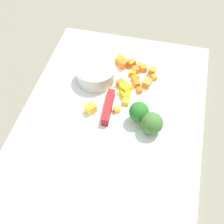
{
  "coord_description": "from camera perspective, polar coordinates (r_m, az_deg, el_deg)",
  "views": [
    {
      "loc": [
        0.36,
        0.09,
        0.49
      ],
      "look_at": [
        0.0,
        0.0,
        0.02
      ],
      "focal_mm": 49.41,
      "sensor_mm": 36.0,
      "label": 1
    }
  ],
  "objects": [
    {
      "name": "broccoli_floret_1",
      "position": [
        0.57,
        4.96,
        -0.22
      ],
      "size": [
        0.04,
        0.04,
        0.05
      ],
      "color": "#88B656",
      "rests_on": "cutting_board"
    },
    {
      "name": "carrot_dice_3",
      "position": [
        0.66,
        4.27,
        6.24
      ],
      "size": [
        0.02,
        0.02,
        0.01
      ],
      "primitive_type": "cube",
      "rotation": [
        0.0,
        0.0,
        2.43
      ],
      "color": "orange",
      "rests_on": "cutting_board"
    },
    {
      "name": "pepper_dice_2",
      "position": [
        0.63,
        -0.19,
        3.33
      ],
      "size": [
        0.02,
        0.02,
        0.01
      ],
      "primitive_type": "cube",
      "rotation": [
        0.0,
        0.0,
        1.94
      ],
      "color": "yellow",
      "rests_on": "cutting_board"
    },
    {
      "name": "chef_knife",
      "position": [
        0.57,
        -1.77,
        -3.94
      ],
      "size": [
        0.33,
        0.04,
        0.02
      ],
      "rotation": [
        0.0,
        0.0,
        0.07
      ],
      "color": "silver",
      "rests_on": "cutting_board"
    },
    {
      "name": "carrot_dice_2",
      "position": [
        0.67,
        7.8,
        6.37
      ],
      "size": [
        0.02,
        0.02,
        0.01
      ],
      "primitive_type": "cube",
      "rotation": [
        0.0,
        0.0,
        2.24
      ],
      "color": "orange",
      "rests_on": "cutting_board"
    },
    {
      "name": "carrot_dice_10",
      "position": [
        0.65,
        4.62,
        5.3
      ],
      "size": [
        0.02,
        0.02,
        0.01
      ],
      "primitive_type": "cube",
      "rotation": [
        0.0,
        0.0,
        0.42
      ],
      "color": "orange",
      "rests_on": "cutting_board"
    },
    {
      "name": "prep_bowl",
      "position": [
        0.65,
        -3.02,
        7.06
      ],
      "size": [
        0.08,
        0.08,
        0.03
      ],
      "primitive_type": "cylinder",
      "color": "#BBBCBA",
      "rests_on": "cutting_board"
    },
    {
      "name": "pepper_dice_3",
      "position": [
        0.6,
        -3.87,
        0.97
      ],
      "size": [
        0.03,
        0.02,
        0.02
      ],
      "primitive_type": "cube",
      "rotation": [
        0.0,
        0.0,
        0.86
      ],
      "color": "yellow",
      "rests_on": "cutting_board"
    },
    {
      "name": "carrot_dice_9",
      "position": [
        0.65,
        1.33,
        5.39
      ],
      "size": [
        0.02,
        0.02,
        0.01
      ],
      "primitive_type": "cube",
      "rotation": [
        0.0,
        0.0,
        1.03
      ],
      "color": "orange",
      "rests_on": "cutting_board"
    },
    {
      "name": "pepper_dice_0",
      "position": [
        0.61,
        2.62,
        1.89
      ],
      "size": [
        0.01,
        0.01,
        0.01
      ],
      "primitive_type": "cube",
      "rotation": [
        0.0,
        0.0,
        3.08
      ],
      "color": "yellow",
      "rests_on": "cutting_board"
    },
    {
      "name": "pepper_dice_1",
      "position": [
        0.63,
        2.49,
        4.31
      ],
      "size": [
        0.03,
        0.03,
        0.02
      ],
      "primitive_type": "cube",
      "rotation": [
        0.0,
        0.0,
        2.53
      ],
      "color": "yellow",
      "rests_on": "cutting_board"
    },
    {
      "name": "carrot_dice_6",
      "position": [
        0.68,
        4.43,
        7.81
      ],
      "size": [
        0.02,
        0.02,
        0.01
      ],
      "primitive_type": "cube",
      "rotation": [
        0.0,
        0.0,
        2.07
      ],
      "color": "orange",
      "rests_on": "cutting_board"
    },
    {
      "name": "carrot_dice_12",
      "position": [
        0.68,
        5.85,
        8.08
      ],
      "size": [
        0.02,
        0.02,
        0.01
      ],
      "primitive_type": "cube",
      "rotation": [
        0.0,
        0.0,
        1.86
      ],
      "color": "orange",
      "rests_on": "cutting_board"
    },
    {
      "name": "pepper_dice_5",
      "position": [
        0.6,
        0.91,
        0.5
      ],
      "size": [
        0.02,
        0.02,
        0.01
      ],
      "primitive_type": "cube",
      "rotation": [
        0.0,
        0.0,
        2.14
      ],
      "color": "yellow",
      "rests_on": "cutting_board"
    },
    {
      "name": "carrot_dice_7",
      "position": [
        0.69,
        3.57,
        8.99
      ],
      "size": [
        0.02,
        0.02,
        0.01
      ],
      "primitive_type": "cube",
      "rotation": [
        0.0,
        0.0,
        1.08
      ],
      "color": "orange",
      "rests_on": "cutting_board"
    },
    {
      "name": "carrot_dice_4",
      "position": [
        0.64,
        5.08,
        4.06
      ],
      "size": [
        0.01,
        0.01,
        0.01
      ],
      "primitive_type": "cube",
      "rotation": [
        0.0,
        0.0,
        0.67
      ],
      "color": "orange",
      "rests_on": "cutting_board"
    },
    {
      "name": "pepper_dice_4",
      "position": [
        0.62,
        2.49,
        3.21
      ],
      "size": [
        0.02,
        0.02,
        0.01
      ],
      "primitive_type": "cube",
      "rotation": [
        0.0,
        0.0,
        2.29
      ],
      "color": "yellow",
      "rests_on": "cutting_board"
    },
    {
      "name": "carrot_dice_0",
      "position": [
        0.7,
        1.44,
        9.59
      ],
      "size": [
        0.02,
        0.02,
        0.02
      ],
      "primitive_type": "cube",
      "rotation": [
        0.0,
        0.0,
        1.21
      ],
      "color": "orange",
      "rests_on": "cutting_board"
    },
    {
      "name": "carrot_dice_11",
      "position": [
        0.67,
        3.85,
        7.2
      ],
      "size": [
        0.02,
        0.02,
        0.01
      ],
      "primitive_type": "cube",
      "rotation": [
        0.0,
        0.0,
        1.73
      ],
      "color": "orange",
      "rests_on": "cutting_board"
    },
    {
      "name": "ground_plane",
      "position": [
        0.61,
        -0.0,
        -1.29
      ],
      "size": [
        4.0,
        4.0,
        0.0
      ],
      "primitive_type": "plane",
      "color": "#696757"
    },
    {
      "name": "carrot_dice_5",
      "position": [
        0.65,
        6.54,
        5.37
      ],
      "size": [
        0.02,
        0.02,
        0.01
      ],
      "primitive_type": "cube",
      "rotation": [
        0.0,
        0.0,
        2.88
      ],
      "color": "orange",
      "rests_on": "cutting_board"
    },
    {
      "name": "carrot_dice_8",
      "position": [
        0.69,
        4.97,
        8.51
      ],
      "size": [
        0.02,
        0.02,
        0.01
      ],
      "primitive_type": "cube",
      "rotation": [
        0.0,
        0.0,
        2.63
      ],
      "color": "orange",
      "rests_on": "cutting_board"
    },
    {
      "name": "carrot_dice_1",
      "position": [
        0.69,
        2.19,
        8.89
      ],
      "size": [
        0.02,
        0.02,
        0.02
      ],
      "primitive_type": "cube",
      "rotation": [
        0.0,
        0.0,
        2.64
      ],
      "color": "orange",
      "rests_on": "cutting_board"
    },
    {
      "name": "cutting_board",
      "position": [
        0.6,
        -0.0,
        -0.94
      ],
      "size": [
        0.49,
        0.35,
        0.01
      ],
      "primitive_type": "cube",
      "color": "white",
      "rests_on": "ground_plane"
    },
    {
      "name": "broccoli_floret_0",
      "position": [
        0.56,
        7.4,
        -2.09
      ],
      "size": [
        0.04,
        0.04,
        0.04
      ],
      "color": "#85AE56",
      "rests_on": "cutting_board"
    },
    {
      "name": "carrot_dice_13",
      "position": [
        0.68,
        7.49,
        7.54
      ],
      "size": [
        0.02,
        0.02,
        0.01
      ],
      "primitive_type": "cube",
      "rotation": [
        0.0,
        0.0,
        1.33
      ],
      "color": "orange",
      "rests_on": "cutting_board"
    }
  ]
}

